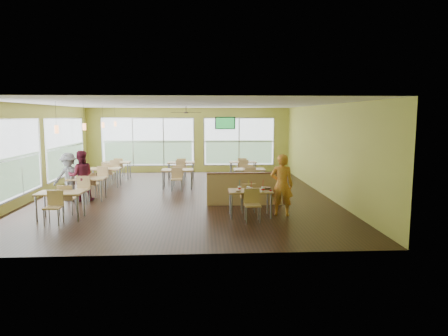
{
  "coord_description": "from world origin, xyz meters",
  "views": [
    {
      "loc": [
        0.68,
        -13.88,
        2.81
      ],
      "look_at": [
        1.37,
        -1.03,
        1.12
      ],
      "focal_mm": 32.0,
      "sensor_mm": 36.0,
      "label": 1
    }
  ],
  "objects_px": {
    "half_wall_divider": "(245,189)",
    "man_plaid": "(282,185)",
    "main_table": "(250,194)",
    "food_basket": "(266,188)"
  },
  "relations": [
    {
      "from": "man_plaid",
      "to": "food_basket",
      "type": "relative_size",
      "value": 6.39
    },
    {
      "from": "half_wall_divider",
      "to": "food_basket",
      "type": "height_order",
      "value": "half_wall_divider"
    },
    {
      "from": "man_plaid",
      "to": "food_basket",
      "type": "distance_m",
      "value": 0.44
    },
    {
      "from": "half_wall_divider",
      "to": "man_plaid",
      "type": "height_order",
      "value": "man_plaid"
    },
    {
      "from": "half_wall_divider",
      "to": "man_plaid",
      "type": "relative_size",
      "value": 1.37
    },
    {
      "from": "man_plaid",
      "to": "food_basket",
      "type": "bearing_deg",
      "value": 9.91
    },
    {
      "from": "half_wall_divider",
      "to": "food_basket",
      "type": "xyz_separation_m",
      "value": [
        0.47,
        -1.34,
        0.26
      ]
    },
    {
      "from": "main_table",
      "to": "half_wall_divider",
      "type": "relative_size",
      "value": 0.63
    },
    {
      "from": "main_table",
      "to": "half_wall_divider",
      "type": "distance_m",
      "value": 1.45
    },
    {
      "from": "main_table",
      "to": "food_basket",
      "type": "relative_size",
      "value": 5.54
    }
  ]
}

